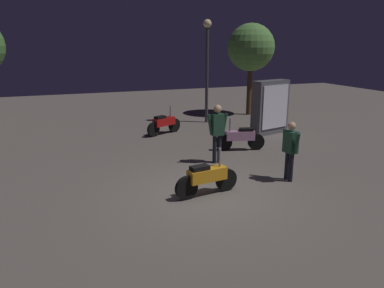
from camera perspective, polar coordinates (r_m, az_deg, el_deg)
name	(u,v)px	position (r m, az deg, el deg)	size (l,w,h in m)	color
ground_plane	(206,194)	(8.96, 2.23, -7.71)	(40.00, 40.00, 0.00)	#605951
motorcycle_orange_foreground	(207,177)	(8.76, 2.30, -5.16)	(1.66, 0.43, 1.11)	black
motorcycle_red_parked_left	(164,123)	(14.66, -4.33, 3.18)	(1.55, 0.79, 1.11)	black
motorcycle_pink_parked_right	(240,138)	(12.51, 7.43, 0.99)	(1.62, 0.56, 1.11)	black
person_rider_beside	(290,146)	(9.86, 14.88, -0.35)	(0.26, 0.66, 1.57)	black
person_bystander_far	(217,128)	(10.98, 3.91, 2.41)	(0.67, 0.25, 1.76)	black
streetlamp_near	(207,57)	(16.65, 2.33, 13.15)	(0.36, 0.36, 4.48)	#38383D
tree_center_bg	(251,48)	(18.76, 9.04, 14.39)	(2.28, 2.28, 4.44)	#4C331E
kiosk_billboard	(270,107)	(15.00, 11.94, 5.56)	(1.67, 0.89, 2.10)	#595960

